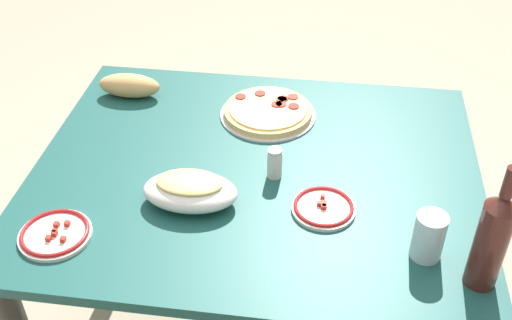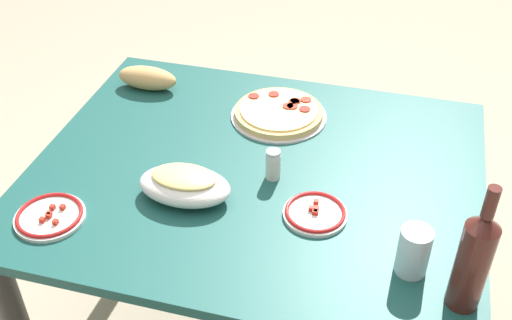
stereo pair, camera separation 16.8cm
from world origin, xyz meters
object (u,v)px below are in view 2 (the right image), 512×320
object	(u,v)px
wine_bottle	(474,260)
side_plate_far	(50,216)
baked_pasta_dish	(185,184)
side_plate_near	(315,213)
pepperoni_pizza	(279,113)
water_glass	(414,251)
bread_loaf	(148,78)
dining_table	(256,202)
spice_shaker	(273,164)

from	to	relation	value
wine_bottle	side_plate_far	bearing A→B (deg)	179.72
baked_pasta_dish	side_plate_near	distance (m)	0.34
side_plate_far	wine_bottle	bearing A→B (deg)	-0.28
pepperoni_pizza	wine_bottle	distance (m)	0.81
pepperoni_pizza	baked_pasta_dish	world-z (taller)	baked_pasta_dish
pepperoni_pizza	water_glass	xyz separation A→B (m)	(0.43, -0.53, 0.04)
bread_loaf	side_plate_far	bearing A→B (deg)	-89.02
dining_table	side_plate_far	distance (m)	0.56
bread_loaf	spice_shaker	size ratio (longest dim) A/B	2.25
baked_pasta_dish	water_glass	bearing A→B (deg)	-10.48
pepperoni_pizza	bread_loaf	world-z (taller)	bread_loaf
dining_table	baked_pasta_dish	xyz separation A→B (m)	(-0.14, -0.16, 0.16)
side_plate_near	spice_shaker	world-z (taller)	spice_shaker
pepperoni_pizza	water_glass	world-z (taller)	water_glass
baked_pasta_dish	side_plate_far	distance (m)	0.34
side_plate_far	dining_table	bearing A→B (deg)	36.54
side_plate_near	spice_shaker	size ratio (longest dim) A/B	1.84
baked_pasta_dish	side_plate_near	world-z (taller)	baked_pasta_dish
baked_pasta_dish	pepperoni_pizza	bearing A→B (deg)	70.99
baked_pasta_dish	spice_shaker	xyz separation A→B (m)	(0.20, 0.13, 0.00)
side_plate_near	spice_shaker	distance (m)	0.18
water_glass	side_plate_near	size ratio (longest dim) A/B	0.74
wine_bottle	water_glass	distance (m)	0.15
dining_table	bread_loaf	distance (m)	0.57
water_glass	bread_loaf	xyz separation A→B (m)	(-0.88, 0.58, -0.02)
bread_loaf	dining_table	bearing A→B (deg)	-35.42
wine_bottle	water_glass	size ratio (longest dim) A/B	2.68
dining_table	side_plate_far	bearing A→B (deg)	-143.46
dining_table	bread_loaf	world-z (taller)	bread_loaf
pepperoni_pizza	side_plate_near	xyz separation A→B (m)	(0.19, -0.41, -0.01)
side_plate_far	bread_loaf	world-z (taller)	bread_loaf
wine_bottle	side_plate_near	world-z (taller)	wine_bottle
side_plate_near	wine_bottle	bearing A→B (deg)	-27.91
water_glass	bread_loaf	distance (m)	1.05
wine_bottle	side_plate_near	bearing A→B (deg)	152.09
dining_table	bread_loaf	bearing A→B (deg)	144.58
wine_bottle	water_glass	bearing A→B (deg)	149.87
baked_pasta_dish	bread_loaf	distance (m)	0.56
bread_loaf	baked_pasta_dish	bearing A→B (deg)	-57.50
dining_table	water_glass	distance (m)	0.53
side_plate_near	pepperoni_pizza	bearing A→B (deg)	114.85
pepperoni_pizza	spice_shaker	bearing A→B (deg)	-79.81
water_glass	side_plate_far	distance (m)	0.87
dining_table	baked_pasta_dish	bearing A→B (deg)	-132.57
wine_bottle	spice_shaker	world-z (taller)	wine_bottle
wine_bottle	bread_loaf	size ratio (longest dim) A/B	1.62
side_plate_near	dining_table	bearing A→B (deg)	143.11
baked_pasta_dish	bread_loaf	world-z (taller)	baked_pasta_dish
pepperoni_pizza	side_plate_far	world-z (taller)	pepperoni_pizza
wine_bottle	side_plate_far	size ratio (longest dim) A/B	1.83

